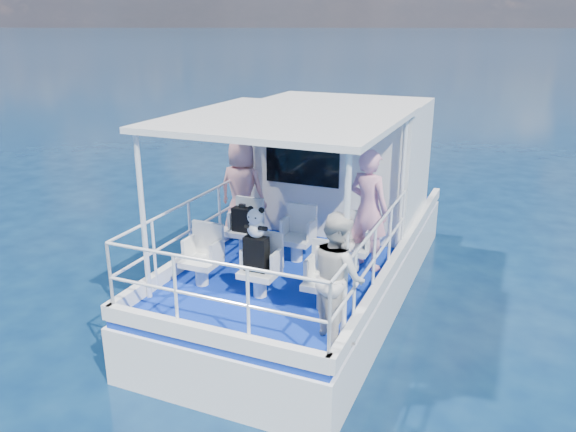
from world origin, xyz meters
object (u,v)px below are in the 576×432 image
object	(u,v)px
passenger_port_fwd	(242,189)
backpack_center	(256,254)
passenger_stbd_aft	(337,276)
panda	(256,222)

from	to	relation	value
passenger_port_fwd	backpack_center	world-z (taller)	passenger_port_fwd
passenger_stbd_aft	backpack_center	bearing A→B (deg)	23.66
backpack_center	panda	xyz separation A→B (m)	(0.00, 0.01, 0.44)
passenger_port_fwd	panda	bearing A→B (deg)	121.55
passenger_stbd_aft	panda	bearing A→B (deg)	23.35
passenger_stbd_aft	backpack_center	distance (m)	1.40
passenger_port_fwd	passenger_stbd_aft	xyz separation A→B (m)	(2.50, -2.47, -0.08)
passenger_stbd_aft	panda	world-z (taller)	passenger_stbd_aft
passenger_port_fwd	backpack_center	distance (m)	2.30
backpack_center	panda	size ratio (longest dim) A/B	1.14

